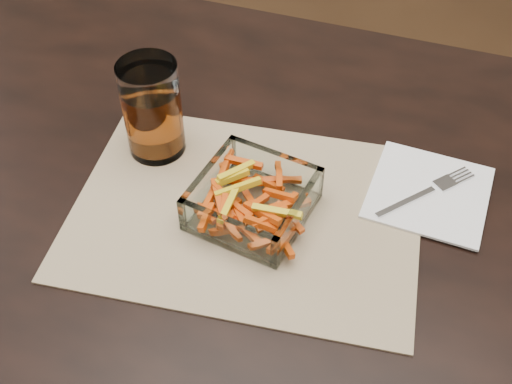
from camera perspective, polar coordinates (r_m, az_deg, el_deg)
dining_table at (r=0.91m, az=2.80°, el=-5.32°), size 1.60×0.90×0.75m
placemat at (r=0.84m, az=-0.88°, el=-1.74°), size 0.48×0.38×0.00m
glass_bowl at (r=0.82m, az=-0.30°, el=-0.83°), size 0.16×0.16×0.05m
tumbler at (r=0.89m, az=-9.17°, el=7.06°), size 0.08×0.08×0.14m
napkin at (r=0.89m, az=15.12°, el=-0.04°), size 0.16×0.16×0.00m
fork at (r=0.89m, az=15.05°, el=0.07°), size 0.12×0.13×0.00m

